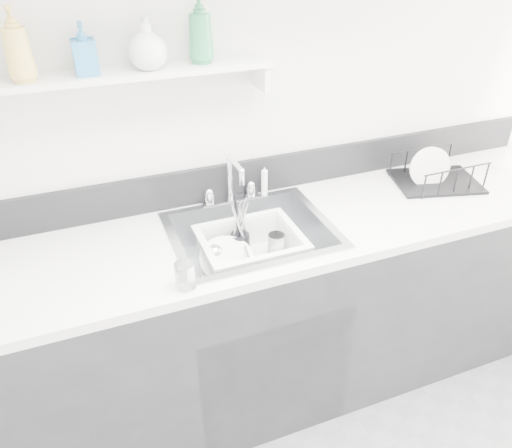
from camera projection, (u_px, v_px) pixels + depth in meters
name	position (u px, v px, depth m)	size (l,w,h in m)	color
room_shell	(402.00, 104.00, 0.94)	(3.50, 3.00, 2.60)	silver
counter_run	(252.00, 317.00, 2.22)	(3.20, 0.62, 0.92)	#232326
backsplash	(227.00, 181.00, 2.17)	(3.20, 0.02, 0.16)	black
sink	(252.00, 249.00, 2.03)	(0.64, 0.52, 0.20)	silver
faucet	(231.00, 190.00, 2.14)	(0.26, 0.18, 0.23)	silver
side_sprayer	(264.00, 181.00, 2.20)	(0.03, 0.03, 0.14)	white
wall_shelf	(134.00, 75.00, 1.74)	(1.00, 0.16, 0.12)	silver
wash_tub	(251.00, 252.00, 2.01)	(0.40, 0.32, 0.15)	white
plate_stack	(229.00, 264.00, 2.00)	(0.27, 0.26, 0.10)	white
utensil_cup	(240.00, 243.00, 2.08)	(0.08, 0.08, 0.27)	black
ladle	(233.00, 256.00, 2.03)	(0.29, 0.10, 0.08)	silver
tumbler_in_tub	(276.00, 245.00, 2.08)	(0.07, 0.07, 0.10)	white
tumbler_counter	(185.00, 275.00, 1.66)	(0.07, 0.07, 0.09)	white
dish_rack	(438.00, 170.00, 2.30)	(0.38, 0.29, 0.13)	black
bowl_small	(279.00, 262.00, 2.03)	(0.12, 0.12, 0.04)	white
soap_bottle_a	(16.00, 44.00, 1.55)	(0.09, 0.09, 0.23)	#DBB555
soap_bottle_b	(84.00, 49.00, 1.63)	(0.08, 0.08, 0.17)	teal
soap_bottle_c	(147.00, 44.00, 1.69)	(0.13, 0.13, 0.17)	silver
soap_bottle_d	(200.00, 29.00, 1.75)	(0.09, 0.09, 0.23)	#267748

